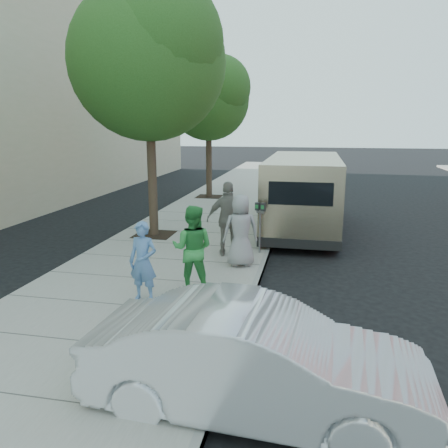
{
  "coord_description": "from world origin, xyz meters",
  "views": [
    {
      "loc": [
        2.58,
        -10.42,
        3.61
      ],
      "look_at": [
        0.41,
        0.26,
        1.1
      ],
      "focal_mm": 35.0,
      "sensor_mm": 36.0,
      "label": 1
    }
  ],
  "objects_px": {
    "tree_far": "(209,95)",
    "person_gray_shirt": "(241,230)",
    "van": "(303,192)",
    "person_striped_polo": "(229,219)",
    "tree_near": "(149,56)",
    "person_green_shirt": "(193,248)",
    "sedan": "(257,361)",
    "parking_meter": "(260,217)",
    "person_officer": "(143,262)"
  },
  "relations": [
    {
      "from": "tree_far",
      "to": "sedan",
      "type": "bearing_deg",
      "value": -74.67
    },
    {
      "from": "tree_far",
      "to": "van",
      "type": "relative_size",
      "value": 0.95
    },
    {
      "from": "parking_meter",
      "to": "person_officer",
      "type": "distance_m",
      "value": 4.2
    },
    {
      "from": "tree_far",
      "to": "person_striped_polo",
      "type": "bearing_deg",
      "value": -73.79
    },
    {
      "from": "person_striped_polo",
      "to": "van",
      "type": "bearing_deg",
      "value": -127.54
    },
    {
      "from": "person_green_shirt",
      "to": "person_striped_polo",
      "type": "height_order",
      "value": "person_striped_polo"
    },
    {
      "from": "sedan",
      "to": "person_gray_shirt",
      "type": "distance_m",
      "value": 5.51
    },
    {
      "from": "tree_far",
      "to": "person_green_shirt",
      "type": "bearing_deg",
      "value": -78.45
    },
    {
      "from": "tree_near",
      "to": "person_striped_polo",
      "type": "distance_m",
      "value": 5.45
    },
    {
      "from": "person_officer",
      "to": "person_gray_shirt",
      "type": "xyz_separation_m",
      "value": [
        1.53,
        2.56,
        0.09
      ]
    },
    {
      "from": "sedan",
      "to": "person_officer",
      "type": "distance_m",
      "value": 3.86
    },
    {
      "from": "van",
      "to": "person_striped_polo",
      "type": "distance_m",
      "value": 4.3
    },
    {
      "from": "tree_far",
      "to": "person_striped_polo",
      "type": "relative_size",
      "value": 3.26
    },
    {
      "from": "tree_near",
      "to": "person_striped_polo",
      "type": "bearing_deg",
      "value": -32.49
    },
    {
      "from": "tree_near",
      "to": "tree_far",
      "type": "relative_size",
      "value": 1.16
    },
    {
      "from": "parking_meter",
      "to": "person_green_shirt",
      "type": "relative_size",
      "value": 0.76
    },
    {
      "from": "person_green_shirt",
      "to": "person_gray_shirt",
      "type": "distance_m",
      "value": 1.97
    },
    {
      "from": "tree_far",
      "to": "person_striped_polo",
      "type": "xyz_separation_m",
      "value": [
        2.71,
        -9.33,
        -3.74
      ]
    },
    {
      "from": "person_green_shirt",
      "to": "person_striped_polo",
      "type": "relative_size",
      "value": 0.92
    },
    {
      "from": "person_officer",
      "to": "sedan",
      "type": "bearing_deg",
      "value": -41.14
    },
    {
      "from": "van",
      "to": "sedan",
      "type": "distance_m",
      "value": 10.09
    },
    {
      "from": "van",
      "to": "sedan",
      "type": "height_order",
      "value": "van"
    },
    {
      "from": "person_green_shirt",
      "to": "tree_far",
      "type": "bearing_deg",
      "value": -80.17
    },
    {
      "from": "tree_near",
      "to": "van",
      "type": "distance_m",
      "value": 6.56
    },
    {
      "from": "person_gray_shirt",
      "to": "person_green_shirt",
      "type": "bearing_deg",
      "value": 50.85
    },
    {
      "from": "tree_far",
      "to": "person_gray_shirt",
      "type": "xyz_separation_m",
      "value": [
        3.17,
        -10.13,
        -3.83
      ]
    },
    {
      "from": "person_officer",
      "to": "person_striped_polo",
      "type": "distance_m",
      "value": 3.54
    },
    {
      "from": "tree_near",
      "to": "sedan",
      "type": "distance_m",
      "value": 10.21
    },
    {
      "from": "tree_near",
      "to": "person_striped_polo",
      "type": "xyz_separation_m",
      "value": [
        2.71,
        -1.73,
        -4.4
      ]
    },
    {
      "from": "tree_far",
      "to": "parking_meter",
      "type": "xyz_separation_m",
      "value": [
        3.5,
        -8.94,
        -3.72
      ]
    },
    {
      "from": "van",
      "to": "person_green_shirt",
      "type": "xyz_separation_m",
      "value": [
        -2.11,
        -6.51,
        -0.27
      ]
    },
    {
      "from": "van",
      "to": "person_gray_shirt",
      "type": "xyz_separation_m",
      "value": [
        -1.39,
        -4.68,
        -0.29
      ]
    },
    {
      "from": "sedan",
      "to": "person_striped_polo",
      "type": "xyz_separation_m",
      "value": [
        -1.54,
        6.19,
        0.43
      ]
    },
    {
      "from": "tree_far",
      "to": "person_gray_shirt",
      "type": "height_order",
      "value": "tree_far"
    },
    {
      "from": "tree_far",
      "to": "person_gray_shirt",
      "type": "relative_size",
      "value": 3.61
    },
    {
      "from": "person_officer",
      "to": "person_green_shirt",
      "type": "bearing_deg",
      "value": 47.93
    },
    {
      "from": "person_officer",
      "to": "van",
      "type": "bearing_deg",
      "value": 74.11
    },
    {
      "from": "tree_near",
      "to": "van",
      "type": "bearing_deg",
      "value": 25.28
    },
    {
      "from": "tree_near",
      "to": "person_gray_shirt",
      "type": "bearing_deg",
      "value": -38.58
    },
    {
      "from": "tree_near",
      "to": "person_gray_shirt",
      "type": "relative_size",
      "value": 4.19
    },
    {
      "from": "van",
      "to": "person_striped_polo",
      "type": "relative_size",
      "value": 3.43
    },
    {
      "from": "person_gray_shirt",
      "to": "tree_far",
      "type": "bearing_deg",
      "value": -90.36
    },
    {
      "from": "person_green_shirt",
      "to": "person_striped_polo",
      "type": "xyz_separation_m",
      "value": [
        0.26,
        2.64,
        0.08
      ]
    },
    {
      "from": "person_green_shirt",
      "to": "person_gray_shirt",
      "type": "bearing_deg",
      "value": -113.15
    },
    {
      "from": "parking_meter",
      "to": "van",
      "type": "distance_m",
      "value": 3.65
    },
    {
      "from": "van",
      "to": "person_officer",
      "type": "height_order",
      "value": "van"
    },
    {
      "from": "tree_near",
      "to": "tree_far",
      "type": "distance_m",
      "value": 7.63
    },
    {
      "from": "parking_meter",
      "to": "sedan",
      "type": "distance_m",
      "value": 6.64
    },
    {
      "from": "tree_far",
      "to": "van",
      "type": "xyz_separation_m",
      "value": [
        4.55,
        -5.45,
        -3.55
      ]
    },
    {
      "from": "tree_far",
      "to": "parking_meter",
      "type": "height_order",
      "value": "tree_far"
    }
  ]
}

